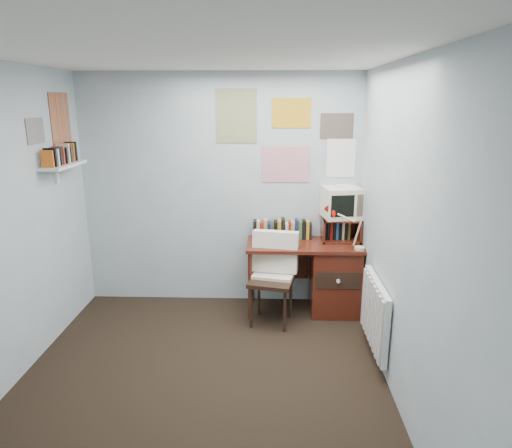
% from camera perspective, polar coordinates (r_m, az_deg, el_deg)
% --- Properties ---
extents(ground, '(3.50, 3.50, 0.00)m').
position_cam_1_polar(ground, '(3.84, -7.06, -20.02)').
color(ground, black).
rests_on(ground, ground).
extents(back_wall, '(3.00, 0.02, 2.50)m').
position_cam_1_polar(back_wall, '(4.97, -4.44, 4.05)').
color(back_wall, silver).
rests_on(back_wall, ground).
extents(right_wall, '(0.02, 3.50, 2.50)m').
position_cam_1_polar(right_wall, '(3.37, 18.26, -2.03)').
color(right_wall, silver).
rests_on(right_wall, ground).
extents(ceiling, '(3.00, 3.50, 0.02)m').
position_cam_1_polar(ceiling, '(3.15, -8.62, 20.41)').
color(ceiling, white).
rests_on(ceiling, back_wall).
extents(desk, '(1.20, 0.55, 0.76)m').
position_cam_1_polar(desk, '(4.95, 9.09, -6.33)').
color(desk, '#4F1C12').
rests_on(desk, ground).
extents(desk_chair, '(0.55, 0.53, 0.90)m').
position_cam_1_polar(desk_chair, '(4.61, 1.95, -7.17)').
color(desk_chair, black).
rests_on(desk_chair, ground).
extents(desk_lamp, '(0.30, 0.27, 0.38)m').
position_cam_1_polar(desk_lamp, '(4.64, 12.94, -0.91)').
color(desk_lamp, red).
rests_on(desk_lamp, desk).
extents(tv_riser, '(0.40, 0.30, 0.25)m').
position_cam_1_polar(tv_riser, '(4.92, 10.54, -0.64)').
color(tv_riser, '#4F1C12').
rests_on(tv_riser, desk).
extents(crt_tv, '(0.43, 0.40, 0.35)m').
position_cam_1_polar(crt_tv, '(4.87, 10.63, 2.83)').
color(crt_tv, '#EFE5C8').
rests_on(crt_tv, tv_riser).
extents(book_row, '(0.60, 0.14, 0.22)m').
position_cam_1_polar(book_row, '(4.94, 3.17, -0.53)').
color(book_row, '#4F1C12').
rests_on(book_row, desk).
extents(radiator, '(0.09, 0.80, 0.60)m').
position_cam_1_polar(radiator, '(4.16, 14.68, -10.77)').
color(radiator, white).
rests_on(radiator, right_wall).
extents(wall_shelf, '(0.20, 0.62, 0.24)m').
position_cam_1_polar(wall_shelf, '(4.66, -22.96, 6.78)').
color(wall_shelf, white).
rests_on(wall_shelf, left_wall).
extents(posters_back, '(1.20, 0.01, 0.90)m').
position_cam_1_polar(posters_back, '(4.85, 3.80, 10.95)').
color(posters_back, white).
rests_on(posters_back, back_wall).
extents(posters_left, '(0.01, 0.70, 0.60)m').
position_cam_1_polar(posters_left, '(4.67, -24.51, 11.34)').
color(posters_left, white).
rests_on(posters_left, left_wall).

